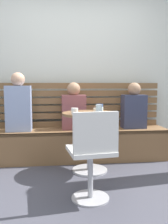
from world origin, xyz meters
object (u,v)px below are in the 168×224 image
(booth_bench, at_px, (75,144))
(cup_ceramic_white, at_px, (75,111))
(cup_mug_blue, at_px, (100,108))
(cup_glass_short, at_px, (100,110))
(person_adult, at_px, (19,105))
(cup_espresso_small, at_px, (96,110))
(person_child_middle, at_px, (134,108))
(white_chair, at_px, (92,153))
(cup_glass_tall, at_px, (99,110))
(person_child_left, at_px, (74,109))
(cafe_table, at_px, (90,130))

(booth_bench, distance_m, cup_ceramic_white, 0.85)
(cup_mug_blue, bearing_deg, cup_glass_short, -99.69)
(person_adult, xyz_separation_m, cup_espresso_small, (1.00, -0.49, -0.04))
(person_child_middle, xyz_separation_m, cup_glass_short, (-0.64, -0.68, 0.04))
(booth_bench, bearing_deg, person_child_middle, 1.83)
(white_chair, height_order, cup_glass_tall, cup_glass_tall)
(person_adult, xyz_separation_m, cup_glass_tall, (0.98, -0.77, -0.00))
(cup_glass_short, relative_size, cup_ceramic_white, 1.00)
(cup_mug_blue, xyz_separation_m, cup_espresso_small, (-0.06, -0.08, -0.02))
(person_child_left, bearing_deg, cup_espresso_small, -67.20)
(cup_glass_short, distance_m, cup_glass_tall, 0.15)
(cup_glass_tall, height_order, cup_ceramic_white, cup_glass_tall)
(cup_glass_tall, relative_size, cup_espresso_small, 2.14)
(cup_glass_tall, bearing_deg, cup_ceramic_white, 150.36)
(booth_bench, bearing_deg, cup_glass_short, -69.23)
(booth_bench, height_order, cafe_table, cafe_table)
(cup_mug_blue, xyz_separation_m, cup_ceramic_white, (-0.33, -0.22, -0.01))
(cafe_table, distance_m, white_chair, 0.82)
(person_child_middle, distance_m, cup_mug_blue, 0.76)
(person_adult, distance_m, cup_mug_blue, 1.14)
(white_chair, height_order, person_child_middle, person_child_middle)
(cafe_table, height_order, person_adult, person_adult)
(cup_mug_blue, height_order, cup_glass_tall, cup_glass_tall)
(booth_bench, distance_m, white_chair, 1.36)
(person_child_left, distance_m, cup_mug_blue, 0.55)
(person_child_left, xyz_separation_m, cup_ceramic_white, (-0.04, -0.68, 0.04))
(person_child_left, distance_m, cup_glass_tall, 0.86)
(cafe_table, distance_m, person_child_middle, 0.94)
(booth_bench, bearing_deg, cup_glass_tall, -75.22)
(cup_mug_blue, bearing_deg, cafe_table, -147.54)
(booth_bench, relative_size, cup_espresso_small, 48.21)
(cup_glass_tall, xyz_separation_m, cup_ceramic_white, (-0.26, 0.15, -0.03))
(booth_bench, relative_size, cup_ceramic_white, 33.75)
(cup_glass_short, bearing_deg, cup_glass_tall, -105.33)
(booth_bench, bearing_deg, person_adult, -178.62)
(cup_espresso_small, xyz_separation_m, cup_ceramic_white, (-0.27, -0.14, 0.01))
(person_adult, xyz_separation_m, cup_ceramic_white, (0.73, -0.63, -0.03))
(booth_bench, height_order, cup_glass_short, cup_glass_short)
(booth_bench, distance_m, person_child_middle, 1.02)
(person_child_left, distance_m, cup_espresso_small, 0.59)
(cup_glass_short, relative_size, cup_espresso_small, 1.43)
(cafe_table, bearing_deg, cup_glass_short, -53.39)
(cafe_table, bearing_deg, person_child_middle, 36.66)
(white_chair, distance_m, person_adult, 1.59)
(cafe_table, xyz_separation_m, white_chair, (-0.09, -0.81, -0.05))
(cup_glass_tall, bearing_deg, cup_mug_blue, 78.10)
(cup_glass_short, bearing_deg, person_child_left, 110.22)
(booth_bench, height_order, person_child_middle, person_child_middle)
(person_adult, distance_m, cup_glass_short, 1.20)
(white_chair, distance_m, person_child_middle, 1.62)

